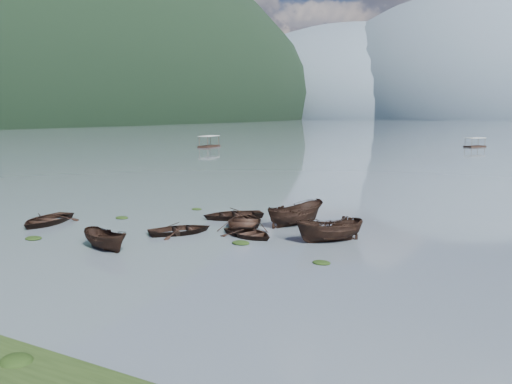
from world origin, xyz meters
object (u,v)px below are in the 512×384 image
at_px(pontoon_left, 209,147).
at_px(pontoon_centre, 475,147).
at_px(rowboat_0, 46,224).
at_px(rowboat_3, 245,227).

height_order(pontoon_left, pontoon_centre, pontoon_left).
distance_m(rowboat_0, pontoon_left, 85.39).
bearing_deg(pontoon_left, rowboat_0, -70.95).
relative_size(rowboat_0, pontoon_left, 0.70).
bearing_deg(rowboat_3, rowboat_0, 1.84).
distance_m(rowboat_3, pontoon_centre, 101.60).
xyz_separation_m(rowboat_0, rowboat_3, (13.31, 5.97, 0.00)).
xyz_separation_m(rowboat_0, pontoon_left, (-36.08, 77.39, 0.00)).
distance_m(pontoon_left, pontoon_centre, 64.38).
xyz_separation_m(pontoon_left, pontoon_centre, (57.01, 29.90, 0.00)).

